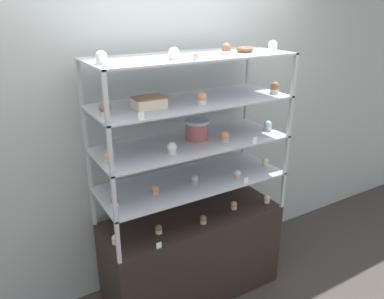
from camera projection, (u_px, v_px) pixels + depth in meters
The scene contains 36 objects.
ground_plane at pixel (192, 290), 3.10m from camera, with size 20.00×20.00×0.00m, color #38332D.
back_wall at pixel (166, 127), 2.96m from camera, with size 8.00×0.05×2.60m.
display_base at pixel (192, 254), 2.97m from camera, with size 1.37×0.53×0.71m.
display_riser_lower at pixel (192, 182), 2.74m from camera, with size 1.37×0.53×0.30m.
display_riser_middle at pixel (192, 144), 2.63m from camera, with size 1.37×0.53×0.30m.
display_riser_upper at pixel (192, 103), 2.52m from camera, with size 1.37×0.53×0.30m.
display_riser_top at pixel (192, 58), 2.42m from camera, with size 1.37×0.53×0.30m.
layer_cake_centerpiece at pixel (197, 129), 2.66m from camera, with size 0.17×0.17×0.14m.
sheet_cake_frosted at pixel (149, 102), 2.32m from camera, with size 0.20×0.14×0.07m.
cupcake_0 at pixel (115, 239), 2.49m from camera, with size 0.05×0.05×0.06m.
cupcake_1 at pixel (159, 229), 2.61m from camera, with size 0.05×0.05×0.06m.
cupcake_2 at pixel (203, 219), 2.72m from camera, with size 0.05×0.05×0.06m.
cupcake_3 at pixel (234, 205), 2.92m from camera, with size 0.05×0.05×0.06m.
cupcake_4 at pixel (267, 199), 3.01m from camera, with size 0.05×0.05×0.06m.
price_tag_0 at pixel (159, 245), 2.45m from camera, with size 0.04×0.00×0.04m.
cupcake_5 at pixel (115, 202), 2.37m from camera, with size 0.05×0.05×0.06m.
cupcake_6 at pixel (156, 190), 2.52m from camera, with size 0.05×0.05×0.06m.
cupcake_7 at pixel (195, 179), 2.67m from camera, with size 0.05×0.05×0.06m.
cupcake_8 at pixel (237, 174), 2.76m from camera, with size 0.05×0.05×0.06m.
cupcake_9 at pixel (265, 162), 2.97m from camera, with size 0.05×0.05×0.06m.
price_tag_1 at pixel (246, 180), 2.67m from camera, with size 0.04×0.00×0.04m.
cupcake_10 at pixel (109, 157), 2.27m from camera, with size 0.06×0.06×0.07m.
cupcake_11 at pixel (172, 148), 2.41m from camera, with size 0.06×0.06×0.07m.
cupcake_12 at pixel (225, 136), 2.62m from camera, with size 0.06×0.06×0.07m.
cupcake_13 at pixel (268, 126), 2.85m from camera, with size 0.06×0.06×0.07m.
price_tag_2 at pixel (255, 140), 2.59m from camera, with size 0.04×0.00×0.04m.
cupcake_14 at pixel (105, 109), 2.15m from camera, with size 0.07×0.07×0.08m.
cupcake_15 at pixel (202, 98), 2.41m from camera, with size 0.07×0.07×0.08m.
cupcake_16 at pixel (275, 88), 2.71m from camera, with size 0.07×0.07×0.08m.
price_tag_3 at pixel (141, 116), 2.09m from camera, with size 0.04×0.00×0.04m.
cupcake_17 at pixel (101, 58), 2.05m from camera, with size 0.06×0.06×0.07m.
cupcake_18 at pixel (174, 54), 2.21m from camera, with size 0.06×0.06×0.07m.
cupcake_19 at pixel (226, 49), 2.43m from camera, with size 0.06×0.06×0.07m.
cupcake_20 at pixel (273, 46), 2.63m from camera, with size 0.06×0.06×0.07m.
price_tag_4 at pixel (195, 57), 2.15m from camera, with size 0.04×0.00×0.04m.
donut_glazed at pixel (245, 50), 2.56m from camera, with size 0.11×0.11×0.03m.
Camera 1 is at (-1.26, -2.12, 2.21)m, focal length 35.00 mm.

